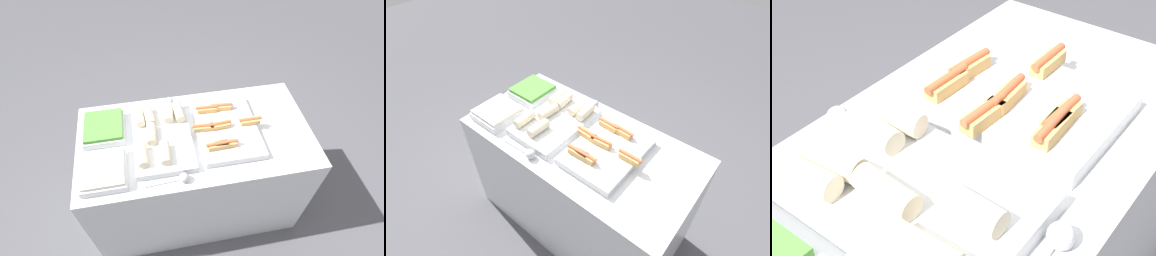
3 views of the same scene
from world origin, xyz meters
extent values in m
cube|color=silver|center=(0.21, 0.00, 0.94)|extent=(0.38, 0.53, 0.05)
cube|color=tan|center=(0.10, 0.15, 0.98)|extent=(0.13, 0.05, 0.04)
cylinder|color=#C15633|center=(0.10, 0.15, 1.00)|extent=(0.15, 0.03, 0.02)
cube|color=tan|center=(0.16, -0.15, 0.98)|extent=(0.13, 0.05, 0.04)
cylinder|color=#C15633|center=(0.16, -0.15, 1.00)|extent=(0.15, 0.03, 0.02)
cube|color=tan|center=(0.16, 0.00, 0.98)|extent=(0.13, 0.05, 0.04)
cylinder|color=#C15633|center=(0.16, 0.00, 1.00)|extent=(0.15, 0.03, 0.02)
cube|color=tan|center=(0.11, -0.16, 0.98)|extent=(0.13, 0.05, 0.04)
cylinder|color=#C15633|center=(0.11, -0.16, 1.00)|extent=(0.15, 0.03, 0.02)
cube|color=tan|center=(0.05, 0.00, 0.98)|extent=(0.13, 0.05, 0.04)
cylinder|color=#C15633|center=(0.05, 0.00, 1.00)|extent=(0.15, 0.03, 0.02)
cube|color=tan|center=(0.21, 0.16, 0.98)|extent=(0.13, 0.05, 0.04)
cylinder|color=#C15633|center=(0.21, 0.16, 1.00)|extent=(0.15, 0.03, 0.02)
cube|color=tan|center=(0.36, 0.00, 0.98)|extent=(0.13, 0.04, 0.04)
cylinder|color=#C15633|center=(0.36, 0.00, 1.00)|extent=(0.15, 0.02, 0.02)
cube|color=silver|center=(-0.21, 0.00, 0.94)|extent=(0.36, 0.55, 0.05)
cylinder|color=beige|center=(-0.28, 0.15, 0.99)|extent=(0.07, 0.15, 0.06)
cylinder|color=beige|center=(-0.34, 0.16, 0.99)|extent=(0.07, 0.15, 0.06)
cylinder|color=beige|center=(-0.21, -0.16, 0.99)|extent=(0.07, 0.15, 0.06)
cylinder|color=beige|center=(-0.28, 0.00, 0.99)|extent=(0.07, 0.15, 0.06)
cylinder|color=beige|center=(-0.15, 0.16, 0.99)|extent=(0.08, 0.15, 0.06)
cylinder|color=beige|center=(-0.08, 0.15, 0.99)|extent=(0.07, 0.15, 0.06)
cylinder|color=beige|center=(-0.34, -0.15, 0.99)|extent=(0.07, 0.15, 0.06)
sphere|color=#B2B5BA|center=(-0.13, -0.31, 0.94)|extent=(0.06, 0.06, 0.06)
cylinder|color=#B2B5BA|center=(-0.24, 0.31, 0.92)|extent=(0.23, 0.03, 0.01)
sphere|color=#B2B5BA|center=(-0.13, 0.31, 0.94)|extent=(0.06, 0.06, 0.06)
camera|label=1|loc=(-0.24, -1.20, 2.42)|focal=28.00mm
camera|label=2|loc=(0.86, -1.07, 2.24)|focal=28.00mm
camera|label=3|loc=(-0.78, -0.58, 1.74)|focal=50.00mm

